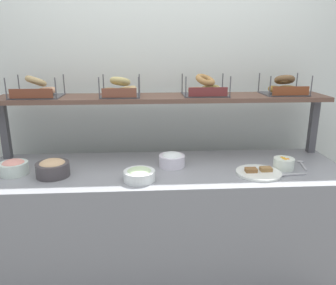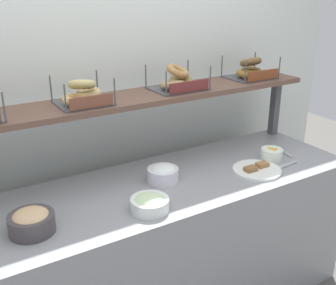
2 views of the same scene
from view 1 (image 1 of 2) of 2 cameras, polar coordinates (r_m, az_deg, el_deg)
ground_plane at (r=2.60m, az=-0.37°, el=-22.14°), size 8.00×8.00×0.00m
back_wall at (r=2.62m, az=-1.13°, el=7.11°), size 3.52×0.06×2.40m
deli_counter at (r=2.36m, az=-0.39°, el=-14.03°), size 2.32×0.70×0.85m
shelf_riser_left at (r=2.57m, az=-26.06°, el=1.85°), size 0.05×0.05×0.40m
shelf_riser_right at (r=2.67m, az=23.49°, el=2.63°), size 0.05×0.05×0.40m
upper_shelf at (r=2.34m, az=-0.82°, el=7.61°), size 2.28×0.32×0.03m
bowl_lox_spread at (r=2.27m, az=-24.79°, el=-3.78°), size 0.17×0.17×0.09m
bowl_fruit_salad at (r=2.28m, az=19.13°, el=-3.33°), size 0.13×0.13×0.08m
bowl_scallion_spread at (r=1.97m, az=-4.90°, el=-5.44°), size 0.19×0.19×0.08m
bowl_cream_cheese at (r=2.19m, az=0.68°, el=-2.89°), size 0.17×0.17×0.10m
bowl_hummus at (r=2.15m, az=-19.05°, el=-4.10°), size 0.20×0.20×0.11m
serving_plate_white at (r=2.15m, az=15.16°, el=-4.93°), size 0.28×0.28×0.04m
serving_spoon_near_plate at (r=2.17m, az=19.68°, el=-5.19°), size 0.18×0.03×0.01m
serving_spoon_by_edge at (r=2.41m, az=21.80°, el=-3.34°), size 0.06×0.17×0.01m
bagel_basket_sesame at (r=2.43m, az=-21.51°, el=8.29°), size 0.32×0.26×0.15m
bagel_basket_plain at (r=2.32m, az=-8.15°, el=8.97°), size 0.27×0.24×0.14m
bagel_basket_everything at (r=2.36m, az=6.29°, el=9.18°), size 0.31×0.26×0.15m
bagel_basket_cinnamon_raisin at (r=2.53m, az=19.11°, el=8.80°), size 0.30×0.25×0.15m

